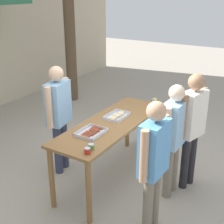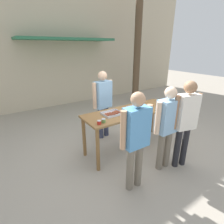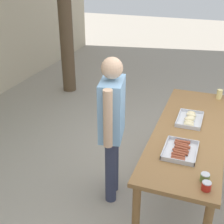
% 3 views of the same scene
% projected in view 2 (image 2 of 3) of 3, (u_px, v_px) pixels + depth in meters
% --- Properties ---
extents(ground_plane, '(24.00, 24.00, 0.00)m').
position_uv_depth(ground_plane, '(130.00, 147.00, 4.03)').
color(ground_plane, '#A39989').
extents(building_facade_back, '(12.00, 1.11, 4.50)m').
position_uv_depth(building_facade_back, '(62.00, 44.00, 6.32)').
color(building_facade_back, beige).
rests_on(building_facade_back, ground).
extents(serving_table, '(2.10, 0.70, 0.91)m').
position_uv_depth(serving_table, '(131.00, 116.00, 3.75)').
color(serving_table, brown).
rests_on(serving_table, ground).
extents(food_tray_sausages, '(0.38, 0.30, 0.04)m').
position_uv_depth(food_tray_sausages, '(112.00, 114.00, 3.48)').
color(food_tray_sausages, silver).
rests_on(food_tray_sausages, serving_table).
extents(food_tray_buns, '(0.39, 0.26, 0.06)m').
position_uv_depth(food_tray_buns, '(137.00, 107.00, 3.81)').
color(food_tray_buns, silver).
rests_on(food_tray_buns, serving_table).
extents(condiment_jar_mustard, '(0.07, 0.07, 0.07)m').
position_uv_depth(condiment_jar_mustard, '(99.00, 122.00, 3.03)').
color(condiment_jar_mustard, '#B22319').
rests_on(condiment_jar_mustard, serving_table).
extents(condiment_jar_ketchup, '(0.07, 0.07, 0.07)m').
position_uv_depth(condiment_jar_ketchup, '(104.00, 121.00, 3.10)').
color(condiment_jar_ketchup, '#567A38').
rests_on(condiment_jar_ketchup, serving_table).
extents(beer_cup, '(0.07, 0.07, 0.12)m').
position_uv_depth(beer_cup, '(169.00, 103.00, 3.98)').
color(beer_cup, '#DBC67A').
rests_on(beer_cup, serving_table).
extents(person_server_behind_table, '(0.59, 0.30, 1.66)m').
position_uv_depth(person_server_behind_table, '(103.00, 100.00, 4.16)').
color(person_server_behind_table, '#333851').
rests_on(person_server_behind_table, ground).
extents(person_customer_holding_hotdog, '(0.56, 0.22, 1.61)m').
position_uv_depth(person_customer_holding_hotdog, '(136.00, 135.00, 2.57)').
color(person_customer_holding_hotdog, '#756B5B').
rests_on(person_customer_holding_hotdog, ground).
extents(person_customer_with_cup, '(0.53, 0.29, 1.65)m').
position_uv_depth(person_customer_with_cup, '(186.00, 118.00, 3.08)').
color(person_customer_with_cup, '#232328').
rests_on(person_customer_with_cup, ground).
extents(person_customer_waiting_in_line, '(0.58, 0.23, 1.57)m').
position_uv_depth(person_customer_waiting_in_line, '(167.00, 123.00, 3.05)').
color(person_customer_waiting_in_line, '#756B5B').
rests_on(person_customer_waiting_in_line, ground).
extents(utility_pole, '(1.10, 0.27, 5.89)m').
position_uv_depth(utility_pole, '(139.00, 22.00, 6.38)').
color(utility_pole, brown).
rests_on(utility_pole, ground).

